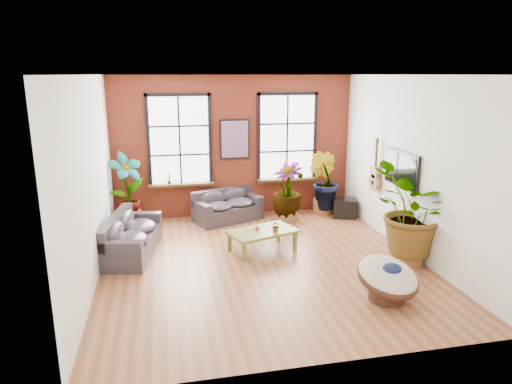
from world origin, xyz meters
TOP-DOWN VIEW (x-y plane):
  - room at (0.00, 0.15)m, footprint 6.04×6.54m
  - sofa_back at (-0.28, 2.77)m, footprint 1.81×1.35m
  - sofa_left at (-2.51, 0.98)m, footprint 1.20×2.12m
  - coffee_table at (0.13, 0.62)m, footprint 1.53×1.17m
  - papasan_chair at (1.62, -1.86)m, footprint 1.26×1.27m
  - poster at (0.00, 3.18)m, footprint 0.74×0.06m
  - tv_wall_unit at (2.93, 0.60)m, footprint 0.13×1.86m
  - media_box at (2.66, 2.40)m, footprint 0.69×0.63m
  - pot_back_left at (-2.61, 2.69)m, footprint 0.69×0.69m
  - pot_back_right at (2.24, 2.81)m, footprint 0.64×0.64m
  - pot_right_wall at (2.72, -0.64)m, footprint 0.57×0.57m
  - pot_mid at (1.16, 2.42)m, footprint 0.67×0.67m
  - floor_plant_back_left at (-2.62, 2.70)m, footprint 1.05×0.97m
  - floor_plant_back_right at (2.21, 2.77)m, footprint 0.98×1.02m
  - floor_plant_right_wall at (2.72, -0.63)m, footprint 2.10×2.09m
  - floor_plant_mid at (1.15, 2.42)m, footprint 1.02×1.02m
  - table_plant at (0.39, 0.49)m, footprint 0.26×0.24m
  - sill_plant_left at (-1.65, 3.13)m, footprint 0.17×0.17m
  - sill_plant_right at (1.70, 3.13)m, footprint 0.19×0.19m

SIDE VIEW (x-z plane):
  - pot_right_wall at x=2.72m, z-range 0.00..0.38m
  - pot_mid at x=1.16m, z-range 0.00..0.38m
  - pot_back_right at x=2.24m, z-range 0.00..0.39m
  - pot_back_left at x=-2.61m, z-range 0.00..0.40m
  - media_box at x=2.66m, z-range 0.00..0.47m
  - sofa_back at x=-0.28m, z-range -0.04..0.71m
  - sofa_left at x=-2.51m, z-range -0.04..0.75m
  - papasan_chair at x=1.62m, z-range 0.01..0.75m
  - coffee_table at x=0.13m, z-range 0.12..0.64m
  - table_plant at x=0.39m, z-range 0.43..0.66m
  - floor_plant_mid at x=1.15m, z-range 0.14..1.45m
  - floor_plant_back_right at x=2.21m, z-range 0.15..1.60m
  - floor_plant_back_left at x=-2.62m, z-range 0.15..1.80m
  - sill_plant_left at x=-1.65m, z-range 0.90..1.17m
  - sill_plant_right at x=1.70m, z-range 0.90..1.17m
  - floor_plant_right_wall at x=2.72m, z-range 0.16..1.92m
  - tv_wall_unit at x=2.93m, z-range 0.94..2.14m
  - room at x=0.00m, z-range -0.02..3.52m
  - poster at x=0.00m, z-range 1.46..2.44m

